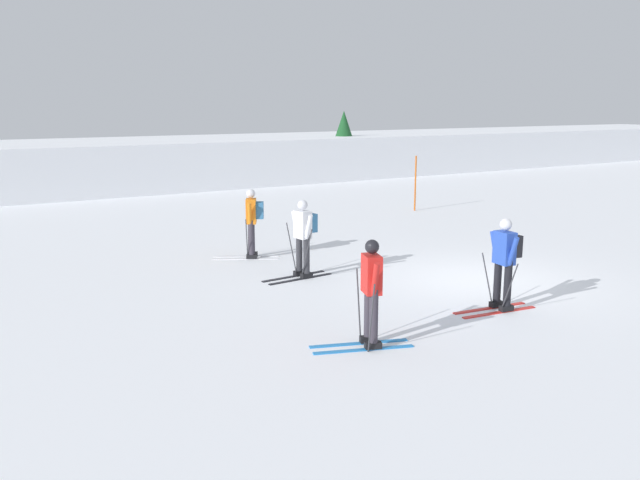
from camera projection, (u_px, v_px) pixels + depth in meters
ground_plane at (476, 281)px, 14.25m from camera, size 120.00×120.00×0.00m
far_snow_ridge at (162, 162)px, 31.28m from camera, size 80.00×7.51×2.08m
skier_orange at (252, 220)px, 16.21m from camera, size 1.58×1.10×1.71m
skier_white at (304, 234)px, 14.42m from camera, size 1.62×1.00×1.71m
skier_blue at (505, 259)px, 12.10m from camera, size 1.63×1.00×1.71m
skier_red at (371, 290)px, 10.24m from camera, size 1.63×0.96×1.71m
trail_marker_pole at (415, 183)px, 23.49m from camera, size 0.05×0.05×1.94m
conifer_far_left at (344, 137)px, 34.47m from camera, size 1.81×1.81×3.37m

